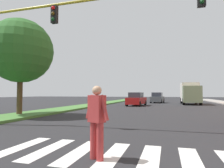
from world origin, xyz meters
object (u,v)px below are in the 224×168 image
Objects in this scene: traffic_light_gantry at (57,28)px; truck_box_delivery at (190,93)px; tree_mid at (21,51)px; sedan_midblock at (136,100)px; pedestrian_performer at (97,118)px; sedan_distant at (157,98)px.

traffic_light_gantry reaches higher than truck_box_delivery.
sedan_midblock is (5.91, 13.50, -3.67)m from tree_mid.
traffic_light_gantry is 1.82× the size of truck_box_delivery.
sedan_distant reaches higher than pedestrian_performer.
sedan_distant is at bearing 70.17° from tree_mid.
tree_mid is at bearing -113.67° from sedan_midblock.
sedan_midblock is 9.19m from sedan_distant.
pedestrian_performer is 0.39× the size of sedan_midblock.
sedan_distant is at bearing 89.99° from pedestrian_performer.
tree_mid is 3.84× the size of pedestrian_performer.
tree_mid reaches higher than truck_box_delivery.
pedestrian_performer is at bearing -90.01° from sedan_distant.
truck_box_delivery is at bearing 38.42° from sedan_midblock.
sedan_midblock is (1.01, 16.91, -3.67)m from traffic_light_gantry.
truck_box_delivery reaches higher than sedan_midblock.
sedan_midblock is at bearing 66.33° from tree_mid.
truck_box_delivery is (4.76, 25.76, 0.70)m from pedestrian_performer.
pedestrian_performer reaches higher than sedan_midblock.
tree_mid is 23.10m from truck_box_delivery.
tree_mid is at bearing -109.83° from sedan_distant.
tree_mid is 5.98m from traffic_light_gantry.
sedan_distant is 0.71× the size of truck_box_delivery.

